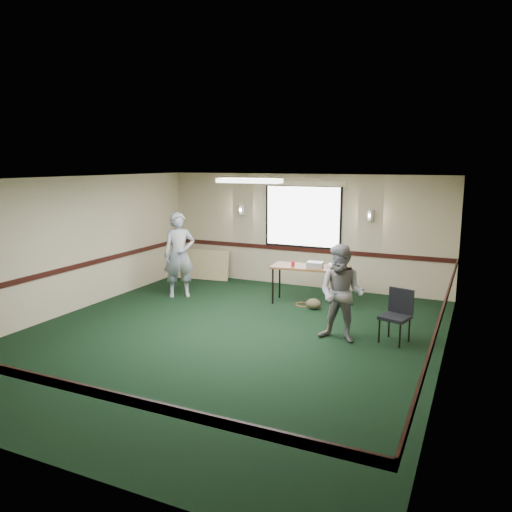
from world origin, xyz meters
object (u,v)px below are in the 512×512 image
at_px(folding_table, 310,269).
at_px(conference_chair, 398,311).
at_px(person_left, 179,255).
at_px(person_right, 342,294).
at_px(projector, 315,265).

bearing_deg(folding_table, conference_chair, -42.33).
bearing_deg(conference_chair, person_left, -174.62).
bearing_deg(person_left, person_right, -55.25).
bearing_deg(person_right, person_left, 167.28).
bearing_deg(folding_table, projector, -19.59).
distance_m(folding_table, person_left, 2.92).
xyz_separation_m(person_left, person_right, (4.02, -1.28, -0.12)).
bearing_deg(person_left, conference_chair, -48.01).
bearing_deg(projector, person_right, -68.39).
bearing_deg(person_right, projector, 124.49).
distance_m(folding_table, conference_chair, 2.56).
relative_size(person_left, person_right, 1.15).
distance_m(folding_table, person_right, 2.25).
height_order(folding_table, projector, projector).
relative_size(projector, person_left, 0.17).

